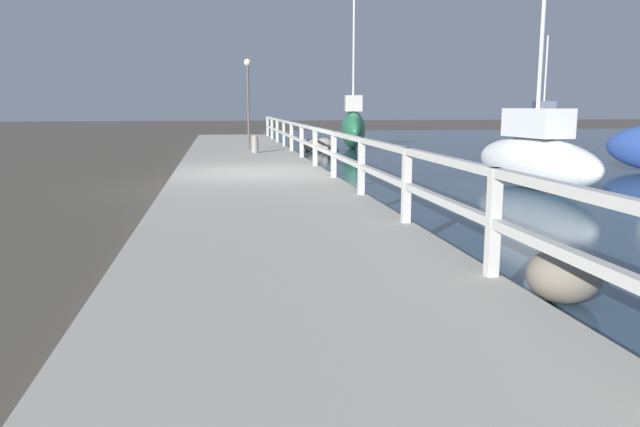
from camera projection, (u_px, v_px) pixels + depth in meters
ground_plane at (252, 187)px, 13.61m from camera, size 120.00×120.00×0.00m
dock_walkway at (252, 180)px, 13.58m from camera, size 3.37×36.00×0.32m
railing at (323, 143)px, 13.69m from camera, size 0.10×32.50×0.93m
boulder_downstream at (328, 150)px, 22.49m from camera, size 0.48×0.44×0.36m
boulder_far_strip at (308, 145)px, 23.94m from camera, size 0.67×0.61×0.50m
boulder_mid_strip at (315, 144)px, 25.32m from camera, size 0.55×0.50×0.41m
boulder_upstream at (564, 275)px, 5.60m from camera, size 0.67×0.61×0.51m
boulder_near_dock at (333, 151)px, 22.26m from camera, size 0.43×0.38×0.32m
boulder_water_edge at (324, 145)px, 23.61m from camera, size 0.74×0.66×0.55m
mooring_bollard at (255, 144)px, 19.12m from camera, size 0.21×0.21×0.56m
dock_lamp at (248, 87)px, 20.18m from camera, size 0.23×0.23×2.92m
sailboat_orange at (543, 125)px, 29.80m from camera, size 2.82×5.38×4.97m
sailboat_green at (353, 127)px, 25.62m from camera, size 1.61×4.17×7.75m
sailboat_white at (535, 156)px, 13.23m from camera, size 1.48×4.21×7.47m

